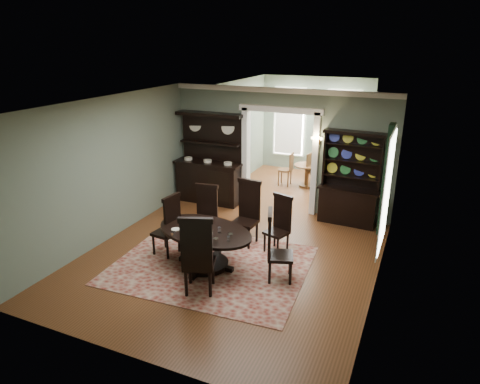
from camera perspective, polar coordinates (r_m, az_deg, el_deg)
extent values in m
cube|color=brown|center=(8.48, -1.57, -8.97)|extent=(5.50, 6.00, 0.01)
cube|color=white|center=(7.52, -1.78, 11.55)|extent=(5.50, 6.00, 0.01)
cube|color=slate|center=(9.33, -17.14, 2.87)|extent=(0.01, 6.00, 3.00)
cube|color=slate|center=(7.21, 18.54, -2.23)|extent=(0.01, 6.00, 3.00)
cube|color=slate|center=(5.54, -15.20, -8.68)|extent=(5.50, 0.01, 3.00)
cube|color=slate|center=(11.24, -3.56, 6.49)|extent=(1.85, 0.01, 3.00)
cube|color=slate|center=(10.14, 15.18, 4.38)|extent=(1.85, 0.01, 3.00)
cube|color=slate|center=(10.31, 5.57, 12.31)|extent=(1.80, 0.01, 0.50)
cube|color=white|center=(10.24, 5.51, 13.33)|extent=(5.50, 0.10, 0.12)
cube|color=brown|center=(12.58, 7.68, 0.67)|extent=(3.50, 3.50, 0.01)
cube|color=white|center=(11.95, 8.35, 14.42)|extent=(3.50, 3.50, 0.01)
cube|color=slate|center=(12.75, 0.36, 8.12)|extent=(0.01, 3.50, 3.00)
cube|color=slate|center=(11.84, 16.21, 6.43)|extent=(0.01, 3.50, 3.00)
cube|color=slate|center=(13.84, 10.04, 8.75)|extent=(3.50, 0.01, 3.00)
cube|color=white|center=(14.00, 6.59, 9.26)|extent=(1.05, 0.06, 2.20)
cube|color=white|center=(13.61, 13.51, 8.54)|extent=(1.05, 0.06, 2.20)
cube|color=white|center=(10.92, 0.81, 4.78)|extent=(0.14, 0.25, 2.50)
cube|color=white|center=(10.37, 10.02, 3.67)|extent=(0.14, 0.25, 2.50)
cube|color=white|center=(10.35, 5.52, 10.93)|extent=(2.08, 0.25, 0.14)
cube|color=white|center=(7.74, 19.02, 0.00)|extent=(0.02, 1.10, 2.00)
cube|color=white|center=(7.74, 18.91, 0.02)|extent=(0.01, 1.22, 2.12)
cube|color=black|center=(8.39, 18.87, 1.53)|extent=(0.10, 0.35, 2.10)
cube|color=#B66E30|center=(10.14, 10.38, 6.78)|extent=(0.08, 0.05, 0.18)
sphere|color=#FFD88C|center=(10.00, 9.65, 7.12)|extent=(0.07, 0.07, 0.07)
sphere|color=#FFD88C|center=(9.96, 10.77, 6.99)|extent=(0.07, 0.07, 0.07)
cube|color=maroon|center=(8.28, -3.86, -9.69)|extent=(3.72, 3.04, 0.01)
ellipsoid|color=black|center=(7.92, -4.71, -5.18)|extent=(2.15, 1.60, 0.05)
cylinder|color=black|center=(7.94, -4.71, -5.42)|extent=(2.13, 2.13, 0.03)
cylinder|color=black|center=(8.08, -4.64, -7.45)|extent=(0.24, 0.24, 0.67)
cylinder|color=black|center=(8.24, -4.58, -9.53)|extent=(0.86, 0.86, 0.10)
cylinder|color=silver|center=(7.80, -4.52, -5.23)|extent=(0.25, 0.25, 0.04)
cube|color=black|center=(8.87, -4.77, -4.40)|extent=(0.51, 0.49, 0.06)
cube|color=black|center=(8.89, -4.41, -1.59)|extent=(0.45, 0.11, 0.77)
cube|color=black|center=(8.75, -4.47, 0.81)|extent=(0.50, 0.14, 0.08)
cylinder|color=black|center=(8.87, -6.20, -6.05)|extent=(0.05, 0.05, 0.45)
cylinder|color=black|center=(8.76, -4.03, -6.34)|extent=(0.05, 0.05, 0.45)
cylinder|color=black|center=(9.17, -5.39, -5.13)|extent=(0.05, 0.05, 0.45)
cylinder|color=black|center=(9.06, -3.29, -5.40)|extent=(0.05, 0.05, 0.45)
cube|color=black|center=(8.88, 0.64, -4.09)|extent=(0.51, 0.50, 0.06)
cube|color=black|center=(8.90, 1.27, -1.14)|extent=(0.48, 0.09, 0.82)
cube|color=black|center=(8.76, 1.29, 1.42)|extent=(0.53, 0.11, 0.08)
cylinder|color=black|center=(8.91, -1.01, -5.70)|extent=(0.05, 0.05, 0.48)
cylinder|color=black|center=(8.75, 1.16, -6.20)|extent=(0.05, 0.05, 0.48)
cylinder|color=black|center=(9.21, 0.13, -4.81)|extent=(0.05, 0.05, 0.48)
cylinder|color=black|center=(9.06, 2.24, -5.28)|extent=(0.05, 0.05, 0.48)
cube|color=black|center=(8.61, 4.88, -5.43)|extent=(0.52, 0.51, 0.05)
cube|color=black|center=(8.59, 5.69, -2.84)|extent=(0.41, 0.18, 0.71)
cube|color=black|center=(8.46, 5.77, -0.56)|extent=(0.45, 0.20, 0.07)
cylinder|color=black|center=(8.67, 3.31, -6.72)|extent=(0.05, 0.05, 0.42)
cylinder|color=black|center=(8.49, 5.04, -7.37)|extent=(0.05, 0.05, 0.42)
cylinder|color=black|center=(8.90, 4.64, -6.01)|extent=(0.05, 0.05, 0.42)
cylinder|color=black|center=(8.73, 6.36, -6.63)|extent=(0.05, 0.05, 0.42)
cube|color=black|center=(8.62, -9.88, -5.38)|extent=(0.48, 0.50, 0.06)
cube|color=black|center=(8.34, -9.00, -3.25)|extent=(0.10, 0.45, 0.77)
cube|color=black|center=(8.20, -9.15, -0.72)|extent=(0.13, 0.50, 0.08)
cylinder|color=black|center=(8.94, -9.94, -6.03)|extent=(0.05, 0.05, 0.45)
cylinder|color=black|center=(8.71, -11.44, -6.88)|extent=(0.05, 0.05, 0.45)
cylinder|color=black|center=(8.74, -8.15, -6.58)|extent=(0.05, 0.05, 0.45)
cylinder|color=black|center=(8.49, -9.64, -7.46)|extent=(0.05, 0.05, 0.45)
cube|color=black|center=(7.65, 5.41, -8.51)|extent=(0.57, 0.58, 0.06)
cube|color=black|center=(7.47, 3.96, -5.75)|extent=(0.20, 0.45, 0.78)
cube|color=black|center=(7.30, 4.03, -2.91)|extent=(0.23, 0.50, 0.08)
cylinder|color=black|center=(7.61, 6.74, -10.72)|extent=(0.05, 0.05, 0.46)
cylinder|color=black|center=(7.92, 6.68, -9.40)|extent=(0.05, 0.05, 0.46)
cylinder|color=black|center=(7.60, 3.97, -10.64)|extent=(0.05, 0.05, 0.46)
cylinder|color=black|center=(7.92, 4.03, -9.32)|extent=(0.05, 0.05, 0.46)
cube|color=black|center=(7.31, -5.45, -9.50)|extent=(0.65, 0.64, 0.07)
cube|color=black|center=(6.90, -5.83, -7.17)|extent=(0.50, 0.23, 0.87)
cube|color=black|center=(6.71, -5.96, -3.78)|extent=(0.55, 0.27, 0.09)
cylinder|color=black|center=(7.58, -3.64, -10.51)|extent=(0.06, 0.06, 0.51)
cylinder|color=black|center=(7.63, -6.68, -10.38)|extent=(0.06, 0.06, 0.51)
cylinder|color=black|center=(7.24, -4.01, -12.10)|extent=(0.06, 0.06, 0.51)
cylinder|color=black|center=(7.30, -7.20, -11.95)|extent=(0.06, 0.06, 0.51)
cube|color=black|center=(11.23, -4.13, 1.28)|extent=(1.67, 0.60, 1.04)
cube|color=black|center=(11.07, -4.20, 3.94)|extent=(1.78, 0.65, 0.05)
cube|color=black|center=(11.12, -3.73, 7.33)|extent=(1.67, 0.11, 1.23)
cube|color=black|center=(11.06, -3.97, 6.59)|extent=(1.62, 0.32, 0.04)
cube|color=black|center=(10.90, -4.11, 10.30)|extent=(1.78, 0.39, 0.08)
cube|color=black|center=(10.22, 14.19, -1.84)|extent=(1.31, 0.52, 0.83)
cube|color=black|center=(10.08, 14.39, 0.40)|extent=(1.41, 0.57, 0.04)
cube|color=black|center=(10.07, 14.88, 4.14)|extent=(1.29, 0.12, 1.25)
cube|color=black|center=(10.09, 11.28, 4.45)|extent=(0.06, 0.24, 1.29)
cube|color=black|center=(9.91, 18.36, 3.55)|extent=(0.06, 0.24, 1.29)
cube|color=black|center=(9.81, 15.10, 7.61)|extent=(1.40, 0.36, 0.07)
cube|color=black|center=(10.08, 14.61, 2.00)|extent=(1.30, 0.30, 0.03)
cube|color=black|center=(9.98, 14.79, 4.01)|extent=(1.30, 0.30, 0.03)
cube|color=black|center=(9.89, 14.97, 6.07)|extent=(1.30, 0.30, 0.03)
cylinder|color=brown|center=(12.46, 8.89, 3.54)|extent=(0.71, 0.71, 0.04)
cylinder|color=brown|center=(12.55, 8.82, 2.17)|extent=(0.09, 0.09, 0.62)
cylinder|color=brown|center=(12.64, 8.75, 0.86)|extent=(0.39, 0.39, 0.05)
cylinder|color=brown|center=(12.56, 6.02, 2.95)|extent=(0.41, 0.41, 0.04)
cube|color=brown|center=(12.44, 6.88, 3.99)|extent=(0.04, 0.37, 0.51)
cylinder|color=brown|center=(12.80, 5.55, 2.21)|extent=(0.04, 0.04, 0.46)
cylinder|color=brown|center=(12.54, 5.16, 1.84)|extent=(0.04, 0.04, 0.46)
cylinder|color=brown|center=(12.72, 6.79, 2.05)|extent=(0.04, 0.04, 0.46)
cylinder|color=brown|center=(12.46, 6.42, 1.68)|extent=(0.04, 0.04, 0.46)
cylinder|color=brown|center=(12.37, 10.01, 2.58)|extent=(0.43, 0.43, 0.04)
cube|color=brown|center=(12.37, 9.28, 3.93)|extent=(0.11, 0.38, 0.54)
cylinder|color=brown|center=(12.25, 10.26, 1.21)|extent=(0.04, 0.04, 0.48)
cylinder|color=brown|center=(12.51, 10.87, 1.56)|extent=(0.04, 0.04, 0.48)
cylinder|color=brown|center=(12.37, 9.01, 1.47)|extent=(0.04, 0.04, 0.48)
cylinder|color=brown|center=(12.63, 9.64, 1.82)|extent=(0.04, 0.04, 0.48)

